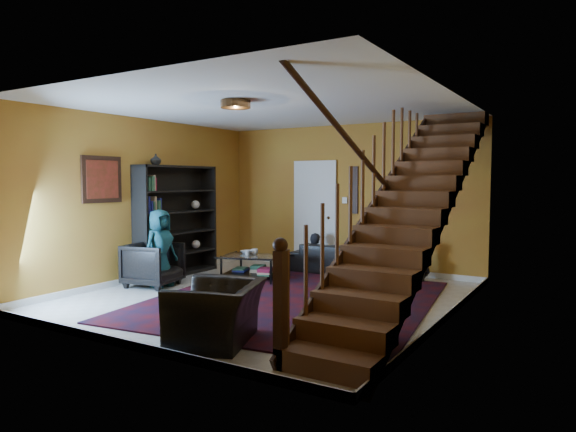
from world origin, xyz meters
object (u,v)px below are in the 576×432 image
(armchair_left, at_px, (153,264))
(coffee_table, at_px, (255,266))
(armchair_right, at_px, (217,313))
(sofa, at_px, (343,259))
(bookshelf, at_px, (177,223))

(armchair_left, relative_size, coffee_table, 0.63)
(armchair_left, bearing_deg, coffee_table, -50.72)
(armchair_right, xyz_separation_m, coffee_table, (-1.67, 3.10, -0.08))
(armchair_right, distance_m, coffee_table, 3.52)
(armchair_left, bearing_deg, sofa, -50.66)
(armchair_left, height_order, armchair_right, armchair_left)
(sofa, relative_size, coffee_table, 1.51)
(bookshelf, height_order, coffee_table, bookshelf)
(bookshelf, bearing_deg, sofa, 34.02)
(coffee_table, bearing_deg, armchair_right, -61.72)
(sofa, distance_m, coffee_table, 1.69)
(sofa, bearing_deg, coffee_table, 49.09)
(coffee_table, bearing_deg, armchair_left, -129.38)
(sofa, bearing_deg, armchair_left, 49.03)
(sofa, relative_size, armchair_left, 2.39)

